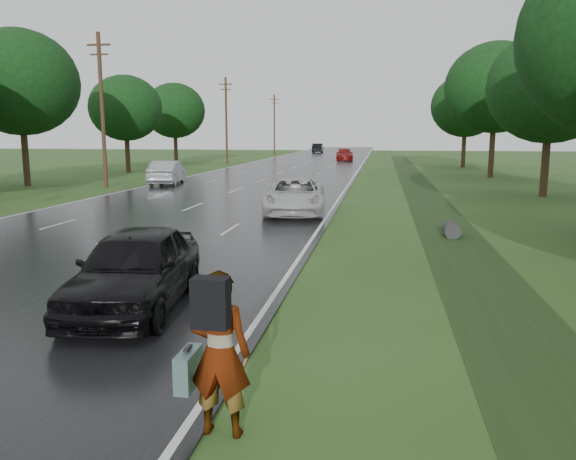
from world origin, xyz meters
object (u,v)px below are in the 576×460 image
(white_pickup, at_px, (295,196))
(dark_sedan, at_px, (135,268))
(silver_sedan, at_px, (167,172))
(pedestrian, at_px, (217,351))

(white_pickup, bearing_deg, dark_sedan, -100.85)
(dark_sedan, height_order, silver_sedan, silver_sedan)
(white_pickup, bearing_deg, pedestrian, -90.32)
(pedestrian, bearing_deg, white_pickup, -83.99)
(pedestrian, xyz_separation_m, white_pickup, (-1.94, 18.55, -0.23))
(silver_sedan, bearing_deg, white_pickup, 121.26)
(white_pickup, distance_m, silver_sedan, 16.94)
(white_pickup, relative_size, silver_sedan, 1.12)
(white_pickup, distance_m, dark_sedan, 14.15)
(dark_sedan, xyz_separation_m, silver_sedan, (-9.91, 26.95, 0.00))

